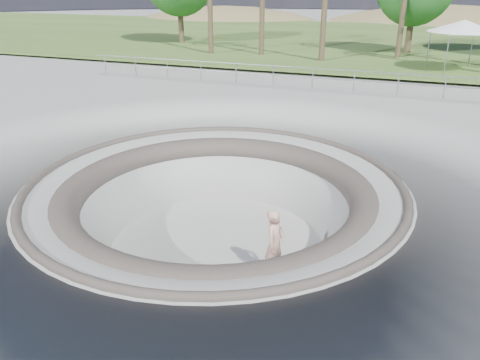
{
  "coord_description": "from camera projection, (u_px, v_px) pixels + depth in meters",
  "views": [
    {
      "loc": [
        4.71,
        -10.71,
        5.08
      ],
      "look_at": [
        0.47,
        0.64,
        -0.1
      ],
      "focal_mm": 35.0,
      "sensor_mm": 36.0,
      "label": 1
    }
  ],
  "objects": [
    {
      "name": "ground",
      "position": [
        216.0,
        183.0,
        12.73
      ],
      "size": [
        180.0,
        180.0,
        0.0
      ],
      "primitive_type": "plane",
      "color": "#9A9B96",
      "rests_on": "ground"
    },
    {
      "name": "grass_strip",
      "position": [
        365.0,
        39.0,
        41.93
      ],
      "size": [
        180.0,
        36.0,
        0.12
      ],
      "color": "#3F5D25",
      "rests_on": "ground"
    },
    {
      "name": "distant_hills",
      "position": [
        408.0,
        77.0,
        63.52
      ],
      "size": [
        103.2,
        45.0,
        28.6
      ],
      "color": "olive",
      "rests_on": "ground"
    },
    {
      "name": "skate_bowl",
      "position": [
        217.0,
        241.0,
        13.45
      ],
      "size": [
        14.0,
        14.0,
        4.1
      ],
      "color": "#9A9B96",
      "rests_on": "ground"
    },
    {
      "name": "canopy_white",
      "position": [
        464.0,
        26.0,
        26.27
      ],
      "size": [
        5.12,
        5.12,
        2.78
      ],
      "color": "gray",
      "rests_on": "ground"
    },
    {
      "name": "skateboard",
      "position": [
        274.0,
        275.0,
        11.92
      ],
      "size": [
        0.8,
        0.43,
        0.08
      ],
      "color": "brown",
      "rests_on": "ground"
    },
    {
      "name": "safety_railing",
      "position": [
        312.0,
        78.0,
        22.8
      ],
      "size": [
        25.0,
        0.06,
        1.03
      ],
      "color": "gray",
      "rests_on": "ground"
    },
    {
      "name": "skater",
      "position": [
        275.0,
        244.0,
        11.56
      ],
      "size": [
        0.53,
        0.72,
        1.8
      ],
      "primitive_type": "imported",
      "rotation": [
        0.0,
        0.0,
        1.41
      ],
      "color": "tan",
      "rests_on": "skateboard"
    }
  ]
}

